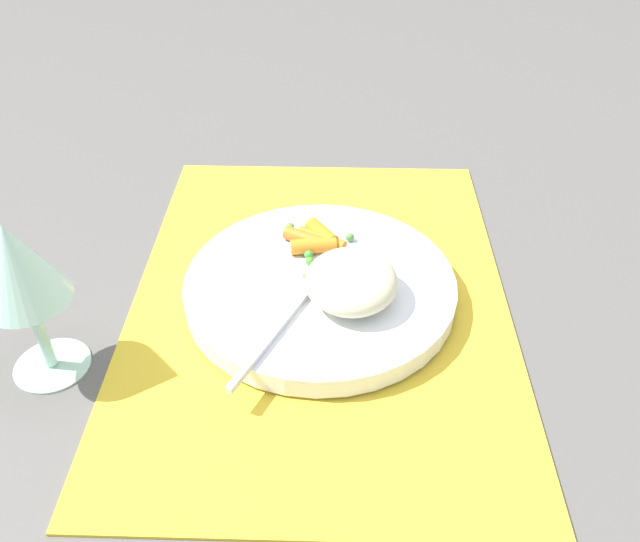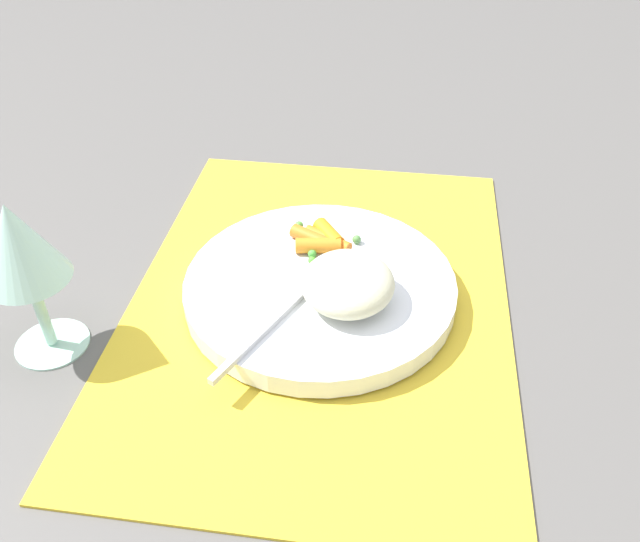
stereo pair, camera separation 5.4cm
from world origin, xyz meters
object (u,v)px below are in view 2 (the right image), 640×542
object	(u,v)px
plate	(320,287)
fork	(300,296)
carrot_portion	(321,239)
wine_glass	(19,249)
rice_mound	(348,283)

from	to	relation	value
plate	fork	bearing A→B (deg)	154.71
carrot_portion	fork	distance (m)	0.08
plate	carrot_portion	bearing A→B (deg)	6.81
plate	fork	distance (m)	0.04
plate	wine_glass	size ratio (longest dim) A/B	1.72
rice_mound	wine_glass	xyz separation A→B (m)	(-0.07, 0.26, 0.06)
fork	wine_glass	distance (m)	0.24
carrot_portion	fork	bearing A→B (deg)	174.85
fork	carrot_portion	bearing A→B (deg)	-5.15
wine_glass	rice_mound	bearing A→B (deg)	-75.16
plate	carrot_portion	distance (m)	0.06
rice_mound	fork	xyz separation A→B (m)	(-0.00, 0.04, -0.02)
carrot_portion	wine_glass	distance (m)	0.28
plate	carrot_portion	xyz separation A→B (m)	(0.05, 0.01, 0.02)
plate	fork	world-z (taller)	fork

